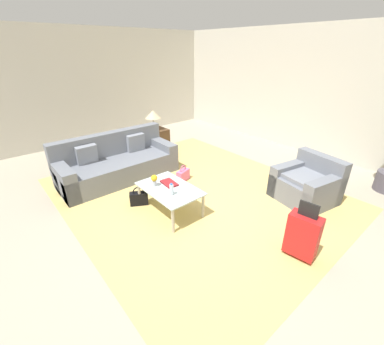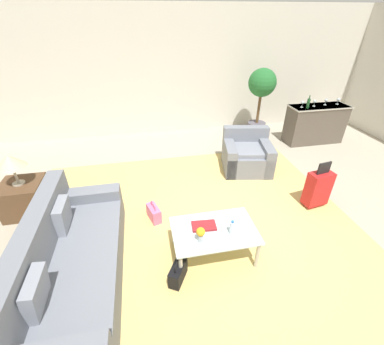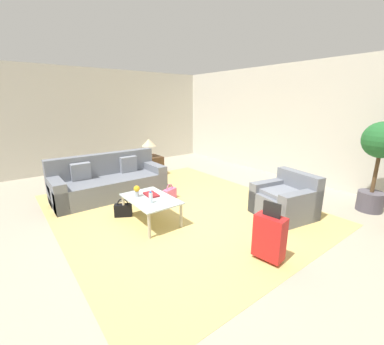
# 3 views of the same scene
# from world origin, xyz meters

# --- Properties ---
(ground_plane) EXTENTS (12.00, 12.00, 0.00)m
(ground_plane) POSITION_xyz_m (0.00, 0.00, 0.00)
(ground_plane) COLOR #A89E89
(wall_back) EXTENTS (10.24, 0.12, 3.10)m
(wall_back) POSITION_xyz_m (0.00, 4.06, 1.55)
(wall_back) COLOR beige
(wall_back) RESTS_ON ground
(area_rug) EXTENTS (5.20, 4.40, 0.01)m
(area_rug) POSITION_xyz_m (-0.60, 0.20, 0.00)
(area_rug) COLOR tan
(area_rug) RESTS_ON ground
(couch) EXTENTS (0.96, 2.45, 0.95)m
(couch) POSITION_xyz_m (-2.20, -0.60, 0.31)
(couch) COLOR slate
(couch) RESTS_ON ground
(armchair) EXTENTS (1.11, 1.06, 0.82)m
(armchair) POSITION_xyz_m (0.91, 1.67, 0.29)
(armchair) COLOR slate
(armchair) RESTS_ON ground
(coffee_table) EXTENTS (1.10, 0.71, 0.46)m
(coffee_table) POSITION_xyz_m (-0.40, -0.50, 0.40)
(coffee_table) COLOR silver
(coffee_table) RESTS_ON ground
(water_bottle) EXTENTS (0.06, 0.06, 0.20)m
(water_bottle) POSITION_xyz_m (-0.20, -0.60, 0.55)
(water_bottle) COLOR silver
(water_bottle) RESTS_ON coffee_table
(coffee_table_book) EXTENTS (0.33, 0.22, 0.03)m
(coffee_table_book) POSITION_xyz_m (-0.52, -0.42, 0.47)
(coffee_table_book) COLOR maroon
(coffee_table_book) RESTS_ON coffee_table
(flower_vase) EXTENTS (0.11, 0.11, 0.21)m
(flower_vase) POSITION_xyz_m (-0.62, -0.65, 0.58)
(flower_vase) COLOR #B2B7BC
(flower_vase) RESTS_ON coffee_table
(side_table) EXTENTS (0.62, 0.62, 0.55)m
(side_table) POSITION_xyz_m (-3.20, 1.00, 0.28)
(side_table) COLOR #513823
(side_table) RESTS_ON ground
(table_lamp) EXTENTS (0.42, 0.42, 0.52)m
(table_lamp) POSITION_xyz_m (-3.20, 1.00, 0.95)
(table_lamp) COLOR #ADA899
(table_lamp) RESTS_ON side_table
(bar_console) EXTENTS (1.46, 0.57, 0.94)m
(bar_console) POSITION_xyz_m (3.10, 2.60, 0.49)
(bar_console) COLOR brown
(bar_console) RESTS_ON ground
(wine_glass_leftmost) EXTENTS (0.08, 0.08, 0.15)m
(wine_glass_leftmost) POSITION_xyz_m (2.60, 2.58, 1.05)
(wine_glass_leftmost) COLOR silver
(wine_glass_leftmost) RESTS_ON bar_console
(wine_glass_left_of_centre) EXTENTS (0.08, 0.08, 0.15)m
(wine_glass_left_of_centre) POSITION_xyz_m (2.93, 2.60, 1.05)
(wine_glass_left_of_centre) COLOR silver
(wine_glass_left_of_centre) RESTS_ON bar_console
(wine_glass_right_of_centre) EXTENTS (0.08, 0.08, 0.15)m
(wine_glass_right_of_centre) POSITION_xyz_m (3.27, 2.64, 1.05)
(wine_glass_right_of_centre) COLOR silver
(wine_glass_right_of_centre) RESTS_ON bar_console
(wine_glass_rightmost) EXTENTS (0.08, 0.08, 0.15)m
(wine_glass_rightmost) POSITION_xyz_m (3.60, 2.63, 1.05)
(wine_glass_rightmost) COLOR silver
(wine_glass_rightmost) RESTS_ON bar_console
(wine_bottle_green) EXTENTS (0.07, 0.07, 0.30)m
(wine_bottle_green) POSITION_xyz_m (2.69, 2.49, 1.06)
(wine_bottle_green) COLOR #194C23
(wine_bottle_green) RESTS_ON bar_console
(suitcase_red) EXTENTS (0.43, 0.28, 0.85)m
(suitcase_red) POSITION_xyz_m (1.60, 0.20, 0.36)
(suitcase_red) COLOR red
(suitcase_red) RESTS_ON ground
(handbag_pink) EXTENTS (0.23, 0.35, 0.36)m
(handbag_pink) POSITION_xyz_m (-1.15, 0.38, 0.13)
(handbag_pink) COLOR pink
(handbag_pink) RESTS_ON ground
(handbag_black) EXTENTS (0.28, 0.35, 0.36)m
(handbag_black) POSITION_xyz_m (-0.93, -0.81, 0.13)
(handbag_black) COLOR black
(handbag_black) RESTS_ON ground
(potted_ficus) EXTENTS (0.68, 0.68, 1.76)m
(potted_ficus) POSITION_xyz_m (1.80, 3.20, 1.15)
(potted_ficus) COLOR #514C56
(potted_ficus) RESTS_ON ground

